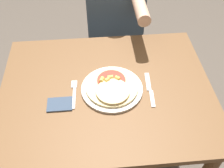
# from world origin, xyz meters

# --- Properties ---
(ground_plane) EXTENTS (8.00, 8.00, 0.00)m
(ground_plane) POSITION_xyz_m (0.00, 0.00, 0.00)
(ground_plane) COLOR brown
(dining_table) EXTENTS (1.03, 0.82, 0.76)m
(dining_table) POSITION_xyz_m (0.00, 0.00, 0.63)
(dining_table) COLOR brown
(dining_table) RESTS_ON ground_plane
(plate) EXTENTS (0.30, 0.30, 0.01)m
(plate) POSITION_xyz_m (0.03, -0.01, 0.77)
(plate) COLOR silver
(plate) RESTS_ON dining_table
(pizza) EXTENTS (0.25, 0.25, 0.04)m
(pizza) POSITION_xyz_m (0.03, -0.02, 0.79)
(pizza) COLOR #E0C689
(pizza) RESTS_ON plate
(fork) EXTENTS (0.03, 0.18, 0.00)m
(fork) POSITION_xyz_m (-0.16, -0.01, 0.76)
(fork) COLOR silver
(fork) RESTS_ON dining_table
(knife) EXTENTS (0.03, 0.22, 0.00)m
(knife) POSITION_xyz_m (0.21, -0.03, 0.76)
(knife) COLOR silver
(knife) RESTS_ON dining_table
(napkin) EXTENTS (0.11, 0.08, 0.01)m
(napkin) POSITION_xyz_m (-0.22, -0.08, 0.77)
(napkin) COLOR #38475B
(napkin) RESTS_ON dining_table
(person_diner) EXTENTS (0.37, 0.52, 1.27)m
(person_diner) POSITION_xyz_m (0.11, 0.67, 0.74)
(person_diner) COLOR #2D2D38
(person_diner) RESTS_ON ground_plane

